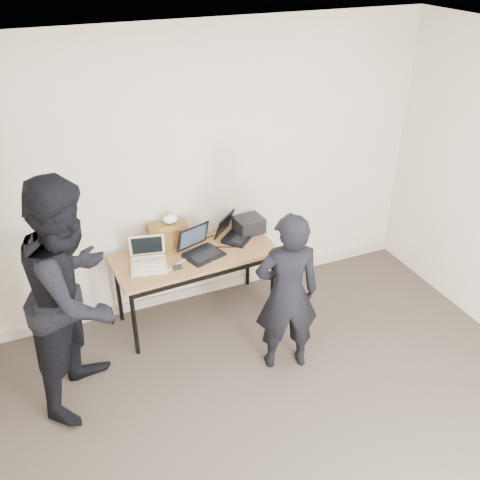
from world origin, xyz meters
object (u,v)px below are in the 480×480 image
laptop_center (200,248)px  laptop_right (233,233)px  leather_satchel (168,235)px  desk (195,260)px  person_typist (287,294)px  person_observer (74,294)px  equipment_box (249,225)px  laptop_beige (148,261)px

laptop_center → laptop_right: laptop_center is taller
leather_satchel → desk: bearing=-43.1°
laptop_center → person_typist: (0.44, -0.90, -0.04)m
laptop_center → laptop_right: bearing=3.0°
laptop_center → person_observer: (-1.18, -0.54, 0.18)m
person_observer → leather_satchel: bearing=-19.1°
desk → leather_satchel: 0.35m
desk → person_typist: 1.03m
person_typist → person_observer: person_observer is taller
laptop_right → equipment_box: (0.19, 0.05, 0.02)m
desk → laptop_beige: laptop_beige is taller
laptop_center → person_typist: 1.00m
person_typist → leather_satchel: bearing=-45.6°
laptop_right → equipment_box: 0.19m
laptop_beige → leather_satchel: 0.37m
desk → leather_satchel: size_ratio=4.01×
leather_satchel → person_typist: person_typist is taller
leather_satchel → equipment_box: leather_satchel is taller
equipment_box → person_typist: 1.11m
equipment_box → person_typist: person_typist is taller
leather_satchel → laptop_beige: bearing=-128.2°
laptop_right → leather_satchel: bearing=130.6°
leather_satchel → person_observer: bearing=-132.3°
laptop_center → equipment_box: 0.62m
leather_satchel → laptop_center: bearing=-37.4°
laptop_beige → person_observer: person_observer is taller
person_observer → equipment_box: bearing=-35.5°
person_observer → laptop_beige: bearing=-20.8°
desk → person_observer: (-1.13, -0.55, 0.30)m
laptop_center → person_observer: size_ratio=0.22×
laptop_beige → leather_satchel: bearing=55.5°
desk → laptop_center: laptop_center is taller
person_typist → equipment_box: bearing=-83.6°
leather_satchel → person_typist: (0.67, -1.13, -0.11)m
person_observer → laptop_right: bearing=-34.5°
laptop_beige → person_typist: bearing=-31.7°
laptop_center → person_observer: bearing=-173.5°
equipment_box → laptop_right: bearing=-166.2°
person_typist → person_observer: (-1.61, 0.36, 0.22)m
laptop_right → leather_satchel: size_ratio=1.14×
laptop_center → equipment_box: bearing=0.7°
laptop_beige → person_typist: size_ratio=0.25×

